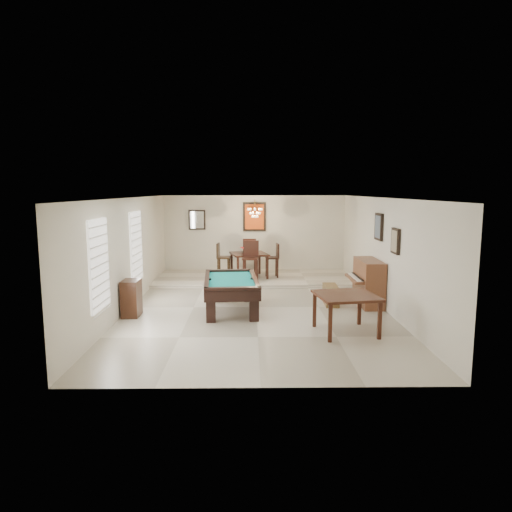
{
  "coord_description": "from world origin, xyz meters",
  "views": [
    {
      "loc": [
        -0.15,
        -10.63,
        2.79
      ],
      "look_at": [
        0.0,
        0.6,
        1.15
      ],
      "focal_mm": 32.0,
      "sensor_mm": 36.0,
      "label": 1
    }
  ],
  "objects_px": {
    "pool_table": "(231,295)",
    "dining_chair_west": "(224,260)",
    "dining_chair_south": "(250,262)",
    "chandelier": "(255,209)",
    "upright_piano": "(363,282)",
    "dining_chair_east": "(272,260)",
    "piano_bench": "(331,295)",
    "apothecary_chest": "(131,298)",
    "dining_table": "(249,263)",
    "square_table": "(346,314)",
    "flower_vase": "(249,245)",
    "dining_chair_north": "(250,255)"
  },
  "relations": [
    {
      "from": "upright_piano",
      "to": "piano_bench",
      "type": "xyz_separation_m",
      "value": [
        -0.78,
        0.06,
        -0.32
      ]
    },
    {
      "from": "upright_piano",
      "to": "dining_chair_south",
      "type": "bearing_deg",
      "value": 141.07
    },
    {
      "from": "upright_piano",
      "to": "dining_chair_north",
      "type": "height_order",
      "value": "dining_chair_north"
    },
    {
      "from": "flower_vase",
      "to": "dining_chair_north",
      "type": "bearing_deg",
      "value": 88.54
    },
    {
      "from": "dining_table",
      "to": "dining_chair_east",
      "type": "relative_size",
      "value": 1.01
    },
    {
      "from": "pool_table",
      "to": "piano_bench",
      "type": "bearing_deg",
      "value": 9.18
    },
    {
      "from": "apothecary_chest",
      "to": "chandelier",
      "type": "xyz_separation_m",
      "value": [
        2.78,
        3.94,
        1.79
      ]
    },
    {
      "from": "dining_chair_south",
      "to": "piano_bench",
      "type": "bearing_deg",
      "value": -40.7
    },
    {
      "from": "pool_table",
      "to": "chandelier",
      "type": "relative_size",
      "value": 3.67
    },
    {
      "from": "dining_table",
      "to": "dining_chair_west",
      "type": "relative_size",
      "value": 1.0
    },
    {
      "from": "upright_piano",
      "to": "apothecary_chest",
      "type": "xyz_separation_m",
      "value": [
        -5.39,
        -0.95,
        -0.15
      ]
    },
    {
      "from": "dining_chair_east",
      "to": "chandelier",
      "type": "relative_size",
      "value": 1.73
    },
    {
      "from": "dining_chair_west",
      "to": "chandelier",
      "type": "distance_m",
      "value": 1.83
    },
    {
      "from": "square_table",
      "to": "upright_piano",
      "type": "bearing_deg",
      "value": 68.12
    },
    {
      "from": "pool_table",
      "to": "square_table",
      "type": "bearing_deg",
      "value": -40.36
    },
    {
      "from": "dining_table",
      "to": "chandelier",
      "type": "height_order",
      "value": "chandelier"
    },
    {
      "from": "upright_piano",
      "to": "dining_chair_south",
      "type": "xyz_separation_m",
      "value": [
        -2.75,
        2.22,
        0.17
      ]
    },
    {
      "from": "pool_table",
      "to": "dining_chair_west",
      "type": "relative_size",
      "value": 2.11
    },
    {
      "from": "dining_chair_north",
      "to": "dining_chair_west",
      "type": "xyz_separation_m",
      "value": [
        -0.8,
        -0.75,
        -0.04
      ]
    },
    {
      "from": "piano_bench",
      "to": "dining_chair_south",
      "type": "bearing_deg",
      "value": 132.33
    },
    {
      "from": "dining_chair_north",
      "to": "dining_table",
      "type": "bearing_deg",
      "value": 91.21
    },
    {
      "from": "pool_table",
      "to": "square_table",
      "type": "height_order",
      "value": "square_table"
    },
    {
      "from": "upright_piano",
      "to": "dining_table",
      "type": "relative_size",
      "value": 1.27
    },
    {
      "from": "piano_bench",
      "to": "dining_chair_east",
      "type": "bearing_deg",
      "value": 114.27
    },
    {
      "from": "pool_table",
      "to": "flower_vase",
      "type": "relative_size",
      "value": 8.31
    },
    {
      "from": "dining_chair_west",
      "to": "dining_chair_east",
      "type": "bearing_deg",
      "value": -86.87
    },
    {
      "from": "pool_table",
      "to": "dining_chair_east",
      "type": "relative_size",
      "value": 2.12
    },
    {
      "from": "dining_table",
      "to": "dining_chair_south",
      "type": "height_order",
      "value": "dining_chair_south"
    },
    {
      "from": "flower_vase",
      "to": "dining_table",
      "type": "bearing_deg",
      "value": 0.0
    },
    {
      "from": "square_table",
      "to": "dining_chair_south",
      "type": "distance_m",
      "value": 4.81
    },
    {
      "from": "chandelier",
      "to": "dining_chair_west",
      "type": "bearing_deg",
      "value": 178.72
    },
    {
      "from": "dining_table",
      "to": "chandelier",
      "type": "xyz_separation_m",
      "value": [
        0.18,
        0.01,
        1.65
      ]
    },
    {
      "from": "upright_piano",
      "to": "pool_table",
      "type": "bearing_deg",
      "value": -170.66
    },
    {
      "from": "piano_bench",
      "to": "dining_chair_west",
      "type": "relative_size",
      "value": 0.79
    },
    {
      "from": "piano_bench",
      "to": "dining_chair_west",
      "type": "xyz_separation_m",
      "value": [
        -2.79,
        2.95,
        0.41
      ]
    },
    {
      "from": "dining_chair_south",
      "to": "chandelier",
      "type": "height_order",
      "value": "chandelier"
    },
    {
      "from": "piano_bench",
      "to": "dining_chair_west",
      "type": "distance_m",
      "value": 4.08
    },
    {
      "from": "dining_table",
      "to": "upright_piano",
      "type": "bearing_deg",
      "value": -46.94
    },
    {
      "from": "flower_vase",
      "to": "chandelier",
      "type": "xyz_separation_m",
      "value": [
        0.18,
        0.01,
        1.08
      ]
    },
    {
      "from": "piano_bench",
      "to": "dining_chair_east",
      "type": "xyz_separation_m",
      "value": [
        -1.31,
        2.9,
        0.41
      ]
    },
    {
      "from": "upright_piano",
      "to": "dining_chair_west",
      "type": "relative_size",
      "value": 1.27
    },
    {
      "from": "upright_piano",
      "to": "piano_bench",
      "type": "relative_size",
      "value": 1.61
    },
    {
      "from": "chandelier",
      "to": "pool_table",
      "type": "bearing_deg",
      "value": -99.55
    },
    {
      "from": "pool_table",
      "to": "flower_vase",
      "type": "bearing_deg",
      "value": 78.92
    },
    {
      "from": "apothecary_chest",
      "to": "dining_chair_north",
      "type": "distance_m",
      "value": 5.4
    },
    {
      "from": "upright_piano",
      "to": "square_table",
      "type": "bearing_deg",
      "value": -111.88
    },
    {
      "from": "dining_chair_north",
      "to": "chandelier",
      "type": "relative_size",
      "value": 1.87
    },
    {
      "from": "upright_piano",
      "to": "dining_chair_north",
      "type": "xyz_separation_m",
      "value": [
        -2.77,
        3.75,
        0.13
      ]
    },
    {
      "from": "pool_table",
      "to": "dining_table",
      "type": "bearing_deg",
      "value": 78.92
    },
    {
      "from": "dining_chair_north",
      "to": "chandelier",
      "type": "height_order",
      "value": "chandelier"
    }
  ]
}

